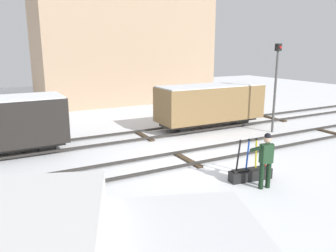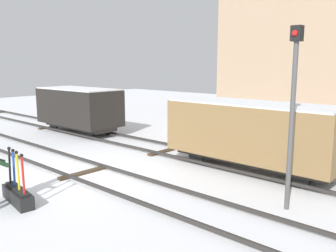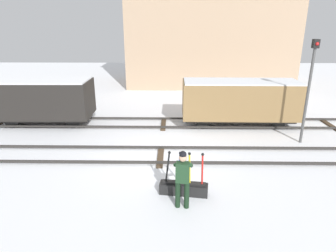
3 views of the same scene
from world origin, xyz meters
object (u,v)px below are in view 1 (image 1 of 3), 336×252
(rail_worker, at_px, (266,157))
(signal_post, at_px, (276,80))
(freight_car_far_end, at_px, (2,123))
(switch_lever_frame, at_px, (251,173))
(freight_car_mid_siding, at_px, (210,103))

(rail_worker, xyz_separation_m, signal_post, (5.53, 5.07, 1.69))
(signal_post, bearing_deg, freight_car_far_end, 169.35)
(switch_lever_frame, relative_size, rail_worker, 0.86)
(switch_lever_frame, xyz_separation_m, freight_car_mid_siding, (3.12, 6.74, 1.11))
(signal_post, distance_m, freight_car_far_end, 12.82)
(freight_car_mid_siding, height_order, freight_car_far_end, freight_car_far_end)
(rail_worker, relative_size, freight_car_mid_siding, 0.30)
(rail_worker, distance_m, signal_post, 7.69)
(signal_post, xyz_separation_m, freight_car_mid_siding, (-2.33, 2.36, -1.35))
(rail_worker, bearing_deg, signal_post, 50.29)
(switch_lever_frame, height_order, freight_car_far_end, freight_car_far_end)
(switch_lever_frame, height_order, freight_car_mid_siding, freight_car_mid_siding)
(signal_post, height_order, freight_car_mid_siding, signal_post)
(switch_lever_frame, distance_m, freight_car_mid_siding, 7.51)
(switch_lever_frame, xyz_separation_m, rail_worker, (-0.07, -0.69, 0.77))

